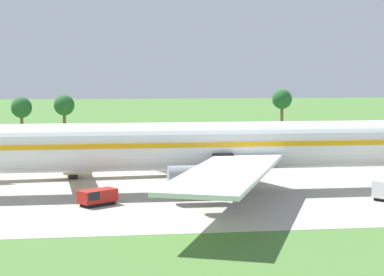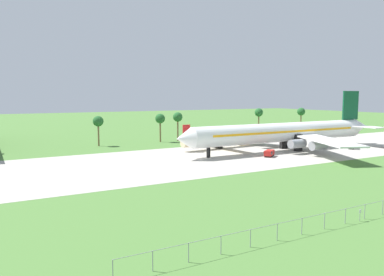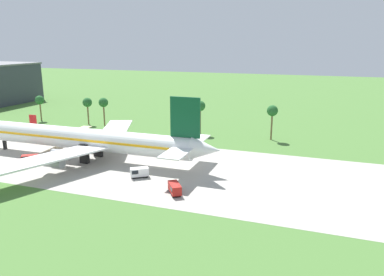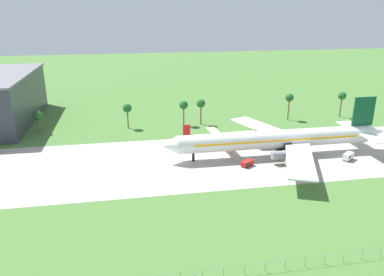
% 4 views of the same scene
% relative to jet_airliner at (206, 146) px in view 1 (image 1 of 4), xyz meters
% --- Properties ---
extents(jet_airliner, '(77.28, 60.65, 18.71)m').
position_rel_jet_airliner_xyz_m(jet_airliner, '(0.00, 0.00, 0.00)').
color(jet_airliner, white).
rests_on(jet_airliner, ground_plane).
extents(regional_aircraft, '(28.09, 25.35, 8.32)m').
position_rel_jet_airliner_xyz_m(regional_aircraft, '(-16.79, 13.62, -2.97)').
color(regional_aircraft, beige).
rests_on(regional_aircraft, ground_plane).
extents(catering_van, '(4.63, 4.06, 1.81)m').
position_rel_jet_airliner_xyz_m(catering_van, '(-13.43, -7.07, -4.71)').
color(catering_van, black).
rests_on(catering_van, ground_plane).
extents(palm_tree_row, '(131.95, 3.60, 11.73)m').
position_rel_jet_airliner_xyz_m(palm_tree_row, '(-18.49, 38.62, 2.88)').
color(palm_tree_row, brown).
rests_on(palm_tree_row, ground_plane).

